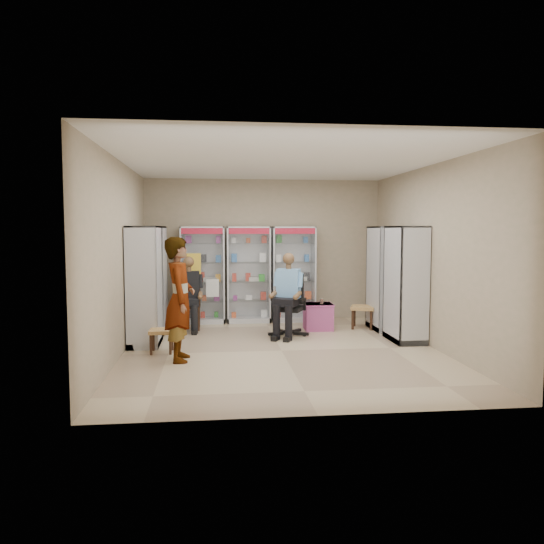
{
  "coord_description": "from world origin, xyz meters",
  "views": [
    {
      "loc": [
        -1.08,
        -8.31,
        1.95
      ],
      "look_at": [
        -0.08,
        0.7,
        1.21
      ],
      "focal_mm": 35.0,
      "sensor_mm": 36.0,
      "label": 1
    }
  ],
  "objects": [
    {
      "name": "wooden_chair",
      "position": [
        -1.55,
        2.0,
        0.47
      ],
      "size": [
        0.42,
        0.42,
        0.94
      ],
      "primitive_type": "cube",
      "color": "black",
      "rests_on": "floor"
    },
    {
      "name": "standing_man",
      "position": [
        -1.57,
        -0.47,
        0.92
      ],
      "size": [
        0.44,
        0.67,
        1.83
      ],
      "primitive_type": "imported",
      "rotation": [
        0.0,
        0.0,
        1.57
      ],
      "color": "gray",
      "rests_on": "floor"
    },
    {
      "name": "office_chair",
      "position": [
        0.28,
        1.21,
        0.56
      ],
      "size": [
        0.81,
        0.81,
        1.12
      ],
      "primitive_type": "cube",
      "rotation": [
        0.0,
        0.0,
        -0.43
      ],
      "color": "black",
      "rests_on": "floor"
    },
    {
      "name": "woven_stool_b",
      "position": [
        -1.9,
        0.08,
        0.19
      ],
      "size": [
        0.38,
        0.38,
        0.37
      ],
      "primitive_type": "cube",
      "rotation": [
        0.0,
        0.0,
        -0.02
      ],
      "color": "#9D8142",
      "rests_on": "floor"
    },
    {
      "name": "cabinet_back_left",
      "position": [
        -1.3,
        2.73,
        1.0
      ],
      "size": [
        0.9,
        0.5,
        2.0
      ],
      "primitive_type": "cube",
      "color": "#AAAEB1",
      "rests_on": "floor"
    },
    {
      "name": "seated_customer",
      "position": [
        -1.55,
        1.95,
        0.67
      ],
      "size": [
        0.44,
        0.6,
        1.34
      ],
      "primitive_type": null,
      "color": "black",
      "rests_on": "floor"
    },
    {
      "name": "pink_trunk",
      "position": [
        0.94,
        1.71,
        0.25
      ],
      "size": [
        0.54,
        0.52,
        0.51
      ],
      "primitive_type": "cube",
      "rotation": [
        0.0,
        0.0,
        -0.03
      ],
      "color": "#B24792",
      "rests_on": "floor"
    },
    {
      "name": "cabinet_left_far",
      "position": [
        -2.23,
        1.8,
        1.0
      ],
      "size": [
        0.9,
        0.5,
        2.0
      ],
      "primitive_type": "cube",
      "rotation": [
        0.0,
        0.0,
        -1.57
      ],
      "color": "#BABCC3",
      "rests_on": "floor"
    },
    {
      "name": "cabinet_right_near",
      "position": [
        2.23,
        0.5,
        1.0
      ],
      "size": [
        0.9,
        0.5,
        2.0
      ],
      "primitive_type": "cube",
      "rotation": [
        0.0,
        0.0,
        1.57
      ],
      "color": "#B2B5B9",
      "rests_on": "floor"
    },
    {
      "name": "woven_stool_a",
      "position": [
        1.83,
        1.74,
        0.22
      ],
      "size": [
        0.57,
        0.57,
        0.44
      ],
      "primitive_type": "cube",
      "rotation": [
        0.0,
        0.0,
        -0.36
      ],
      "color": "olive",
      "rests_on": "floor"
    },
    {
      "name": "cabinet_back_mid",
      "position": [
        -0.35,
        2.73,
        1.0
      ],
      "size": [
        0.9,
        0.5,
        2.0
      ],
      "primitive_type": "cube",
      "color": "#ACB0B3",
      "rests_on": "floor"
    },
    {
      "name": "tea_glass",
      "position": [
        1.0,
        1.66,
        0.56
      ],
      "size": [
        0.07,
        0.07,
        0.11
      ],
      "primitive_type": "cylinder",
      "color": "#5E1808",
      "rests_on": "pink_trunk"
    },
    {
      "name": "room_shell",
      "position": [
        0.0,
        0.0,
        1.97
      ],
      "size": [
        5.02,
        6.02,
        3.01
      ],
      "color": "tan",
      "rests_on": "ground"
    },
    {
      "name": "cabinet_right_far",
      "position": [
        2.23,
        1.6,
        1.0
      ],
      "size": [
        0.9,
        0.5,
        2.0
      ],
      "primitive_type": "cube",
      "rotation": [
        0.0,
        0.0,
        1.57
      ],
      "color": "#B5B9BD",
      "rests_on": "floor"
    },
    {
      "name": "cabinet_back_right",
      "position": [
        0.6,
        2.73,
        1.0
      ],
      "size": [
        0.9,
        0.5,
        2.0
      ],
      "primitive_type": "cube",
      "color": "silver",
      "rests_on": "floor"
    },
    {
      "name": "seated_shopkeeper",
      "position": [
        0.28,
        1.16,
        0.71
      ],
      "size": [
        0.7,
        0.79,
        1.42
      ],
      "primitive_type": null,
      "rotation": [
        0.0,
        0.0,
        -0.43
      ],
      "color": "#638BC5",
      "rests_on": "floor"
    },
    {
      "name": "cabinet_left_near",
      "position": [
        -2.23,
        0.7,
        1.0
      ],
      "size": [
        0.9,
        0.5,
        2.0
      ],
      "primitive_type": "cube",
      "rotation": [
        0.0,
        0.0,
        -1.57
      ],
      "color": "#A6A7AD",
      "rests_on": "floor"
    },
    {
      "name": "floor",
      "position": [
        0.0,
        0.0,
        0.0
      ],
      "size": [
        6.0,
        6.0,
        0.0
      ],
      "primitive_type": "plane",
      "color": "tan",
      "rests_on": "ground"
    }
  ]
}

